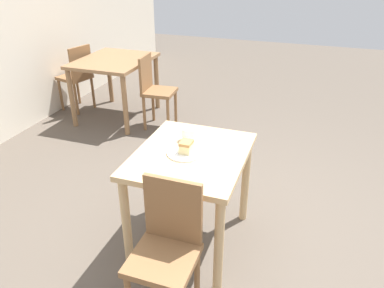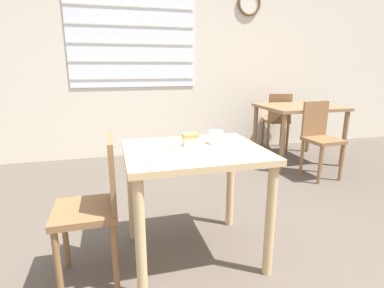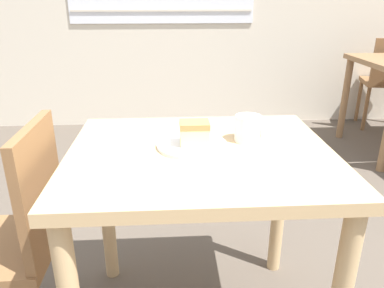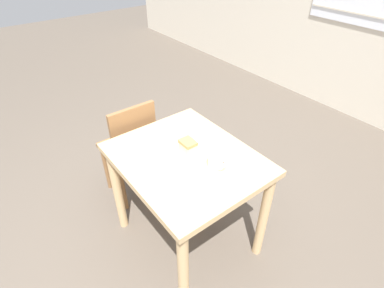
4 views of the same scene
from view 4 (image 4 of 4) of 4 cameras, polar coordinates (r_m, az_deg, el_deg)
name	(u,v)px [view 4 (image 4 of 4)]	position (r m, az deg, el deg)	size (l,w,h in m)	color
ground_plane	(146,281)	(2.16, -8.69, -24.41)	(14.00, 14.00, 0.00)	brown
dining_table_near	(187,173)	(1.84, -1.05, -5.59)	(0.88, 0.73, 0.76)	tan
chair_near_window	(130,148)	(2.33, -11.65, -0.70)	(0.36, 0.36, 0.88)	brown
plate	(188,151)	(1.79, -0.72, -1.44)	(0.24, 0.24, 0.01)	white
cake_slice	(188,146)	(1.75, -0.76, -0.48)	(0.10, 0.08, 0.08)	beige
coffee_mug	(217,161)	(1.66, 4.69, -3.21)	(0.10, 0.09, 0.09)	white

